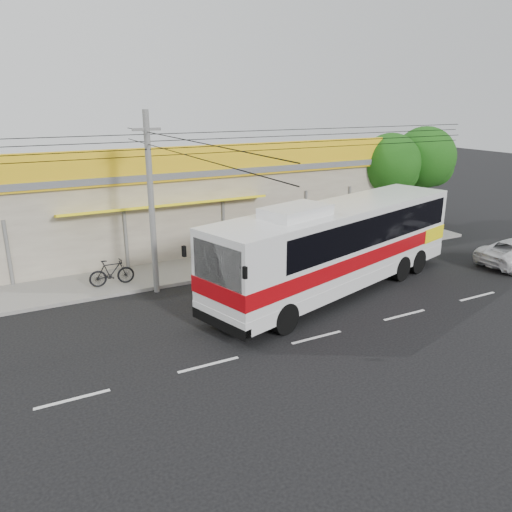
{
  "coord_description": "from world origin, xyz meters",
  "views": [
    {
      "loc": [
        -9.01,
        -15.26,
        7.84
      ],
      "look_at": [
        -0.01,
        2.0,
        1.67
      ],
      "focal_mm": 35.0,
      "sensor_mm": 36.0,
      "label": 1
    }
  ],
  "objects_px": {
    "utility_pole": "(147,144)",
    "tree_far": "(392,166)",
    "motorbike_dark": "(112,272)",
    "coach_bus": "(342,241)",
    "tree_near": "(426,160)"
  },
  "relations": [
    {
      "from": "motorbike_dark",
      "to": "utility_pole",
      "type": "height_order",
      "value": "utility_pole"
    },
    {
      "from": "coach_bus",
      "to": "utility_pole",
      "type": "bearing_deg",
      "value": 137.98
    },
    {
      "from": "motorbike_dark",
      "to": "utility_pole",
      "type": "relative_size",
      "value": 0.06
    },
    {
      "from": "coach_bus",
      "to": "utility_pole",
      "type": "xyz_separation_m",
      "value": [
        -7.05,
        3.35,
        3.97
      ]
    },
    {
      "from": "motorbike_dark",
      "to": "tree_far",
      "type": "xyz_separation_m",
      "value": [
        17.26,
        2.12,
        3.29
      ]
    },
    {
      "from": "utility_pole",
      "to": "motorbike_dark",
      "type": "bearing_deg",
      "value": 141.4
    },
    {
      "from": "coach_bus",
      "to": "tree_near",
      "type": "height_order",
      "value": "tree_near"
    },
    {
      "from": "utility_pole",
      "to": "tree_far",
      "type": "relative_size",
      "value": 5.74
    },
    {
      "from": "coach_bus",
      "to": "motorbike_dark",
      "type": "xyz_separation_m",
      "value": [
        -8.61,
        4.6,
        -1.45
      ]
    },
    {
      "from": "motorbike_dark",
      "to": "utility_pole",
      "type": "distance_m",
      "value": 5.78
    },
    {
      "from": "utility_pole",
      "to": "tree_far",
      "type": "height_order",
      "value": "utility_pole"
    },
    {
      "from": "motorbike_dark",
      "to": "tree_near",
      "type": "distance_m",
      "value": 20.3
    },
    {
      "from": "coach_bus",
      "to": "tree_far",
      "type": "xyz_separation_m",
      "value": [
        8.65,
        6.72,
        1.84
      ]
    },
    {
      "from": "utility_pole",
      "to": "tree_far",
      "type": "bearing_deg",
      "value": 12.11
    },
    {
      "from": "tree_far",
      "to": "motorbike_dark",
      "type": "bearing_deg",
      "value": -173.01
    }
  ]
}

